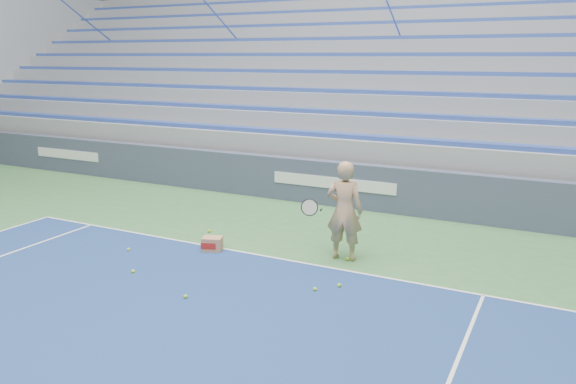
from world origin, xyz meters
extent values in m
cube|color=white|center=(0.00, 11.88, 0.01)|extent=(10.97, 0.05, 0.00)
cube|color=#3C435B|center=(0.00, 15.88, 0.55)|extent=(30.00, 0.30, 1.10)
cube|color=white|center=(-9.00, 15.72, 0.60)|extent=(2.60, 0.02, 0.28)
cube|color=white|center=(0.00, 15.72, 0.60)|extent=(3.20, 0.02, 0.28)
cube|color=gray|center=(0.00, 20.43, 0.55)|extent=(30.00, 8.50, 1.10)
cube|color=gray|center=(0.00, 20.43, 1.35)|extent=(30.00, 8.50, 0.50)
cube|color=#2B459C|center=(0.00, 16.56, 1.66)|extent=(29.60, 0.42, 0.11)
cube|color=gray|center=(0.00, 20.86, 1.85)|extent=(30.00, 7.65, 0.50)
cube|color=#2B459C|center=(0.00, 17.41, 2.16)|extent=(29.60, 0.42, 0.11)
cube|color=gray|center=(0.00, 21.28, 2.35)|extent=(30.00, 6.80, 0.50)
cube|color=#2B459C|center=(0.00, 18.26, 2.66)|extent=(29.60, 0.42, 0.11)
cube|color=gray|center=(0.00, 21.71, 2.85)|extent=(30.00, 5.95, 0.50)
cube|color=#2B459C|center=(0.00, 19.11, 3.16)|extent=(29.60, 0.42, 0.11)
cube|color=gray|center=(0.00, 22.13, 3.35)|extent=(30.00, 5.10, 0.50)
cube|color=#2B459C|center=(0.00, 19.96, 3.66)|extent=(29.60, 0.42, 0.11)
cube|color=gray|center=(0.00, 22.56, 3.85)|extent=(30.00, 4.25, 0.50)
cube|color=#2B459C|center=(0.00, 20.81, 4.15)|extent=(29.60, 0.42, 0.11)
cube|color=gray|center=(0.00, 22.98, 4.35)|extent=(30.00, 3.40, 0.50)
cube|color=#2B459C|center=(0.00, 21.66, 4.65)|extent=(29.60, 0.42, 0.11)
cube|color=gray|center=(0.00, 23.41, 4.85)|extent=(30.00, 2.55, 0.50)
cube|color=#2B459C|center=(0.00, 22.51, 5.15)|extent=(29.60, 0.42, 0.11)
cube|color=gray|center=(0.00, 23.84, 5.35)|extent=(30.00, 1.70, 0.50)
cube|color=gray|center=(-15.15, 20.43, 3.05)|extent=(0.30, 8.80, 6.10)
cube|color=gray|center=(0.00, 24.98, 3.65)|extent=(31.00, 0.40, 7.30)
cylinder|color=#3456B8|center=(-12.00, 20.43, 4.60)|extent=(0.05, 8.53, 5.04)
cylinder|color=#3456B8|center=(-6.00, 20.43, 4.60)|extent=(0.05, 8.53, 5.04)
cylinder|color=#3456B8|center=(0.00, 20.43, 4.60)|extent=(0.05, 8.53, 5.04)
imported|color=tan|center=(1.58, 12.44, 0.91)|extent=(0.71, 0.50, 1.82)
cylinder|color=black|center=(1.23, 12.19, 0.95)|extent=(0.12, 0.27, 0.08)
cylinder|color=beige|center=(1.13, 11.91, 1.05)|extent=(0.29, 0.16, 0.28)
torus|color=black|center=(1.13, 11.91, 1.05)|extent=(0.31, 0.18, 0.30)
cube|color=#AD7D53|center=(-0.80, 11.72, 0.14)|extent=(0.43, 0.38, 0.27)
cube|color=#B21E19|center=(-0.80, 11.58, 0.14)|extent=(0.28, 0.11, 0.12)
sphere|color=#A1D32B|center=(-1.37, 10.16, 0.03)|extent=(0.07, 0.07, 0.07)
sphere|color=#A1D32B|center=(-2.22, 10.97, 0.03)|extent=(0.07, 0.07, 0.07)
sphere|color=#A1D32B|center=(1.68, 12.38, 0.03)|extent=(0.07, 0.07, 0.07)
sphere|color=#A1D32B|center=(1.71, 10.87, 0.03)|extent=(0.07, 0.07, 0.07)
sphere|color=#A1D32B|center=(0.06, 9.72, 0.03)|extent=(0.07, 0.07, 0.07)
sphere|color=#A1D32B|center=(-1.52, 12.64, 0.03)|extent=(0.07, 0.07, 0.07)
sphere|color=#A1D32B|center=(2.00, 11.19, 0.03)|extent=(0.07, 0.07, 0.07)
camera|label=1|loc=(5.04, 3.33, 3.62)|focal=35.00mm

